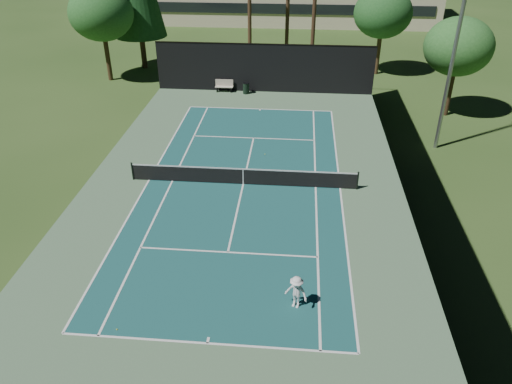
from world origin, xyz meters
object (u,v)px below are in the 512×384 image
tennis_ball_c (265,154)px  tennis_ball_d (165,150)px  tennis_net (243,176)px  player (296,292)px  park_bench (224,85)px  tennis_ball_a (117,329)px  trash_bin (246,88)px  tennis_ball_b (221,168)px

tennis_ball_c → tennis_ball_d: tennis_ball_c is taller
tennis_net → tennis_ball_c: size_ratio=211.88×
player → tennis_ball_d: (-8.72, 13.68, -0.71)m
tennis_ball_c → park_bench: size_ratio=0.04×
tennis_ball_a → trash_bin: (2.04, 26.91, 0.45)m
player → tennis_ball_d: size_ratio=24.96×
park_bench → tennis_net: bearing=-78.0°
tennis_ball_c → trash_bin: (-2.43, 11.43, 0.45)m
player → trash_bin: bearing=125.1°
park_bench → trash_bin: bearing=-10.4°
player → tennis_ball_a: 6.98m
tennis_ball_c → trash_bin: 11.70m
tennis_ball_d → trash_bin: size_ratio=0.06×
park_bench → tennis_ball_c: bearing=-69.9°
tennis_ball_a → park_bench: 27.26m
tennis_net → trash_bin: bearing=95.4°
tennis_ball_a → tennis_ball_c: same height
tennis_ball_a → tennis_ball_b: (1.97, 13.34, 0.01)m
tennis_net → tennis_ball_a: bearing=-106.9°
tennis_net → player: bearing=-71.8°
player → trash_bin: (-4.64, 25.05, -0.26)m
tennis_ball_a → park_bench: size_ratio=0.04×
tennis_ball_b → tennis_ball_d: 4.58m
park_bench → tennis_ball_a: bearing=-90.3°
player → tennis_ball_a: player is taller
tennis_ball_d → park_bench: size_ratio=0.04×
tennis_net → trash_bin: tennis_net is taller
player → tennis_ball_c: 13.81m
player → tennis_ball_b: size_ratio=19.02×
player → tennis_ball_a: (-6.68, -1.87, -0.71)m
player → tennis_ball_d: bearing=147.2°
tennis_net → trash_bin: (-1.47, 15.39, -0.08)m
park_bench → trash_bin: size_ratio=1.59×
tennis_net → tennis_ball_c: 4.11m
tennis_ball_c → trash_bin: bearing=102.0°
player → park_bench: (-6.52, 25.39, -0.19)m
player → tennis_ball_b: 12.42m
tennis_net → trash_bin: size_ratio=13.65×
tennis_ball_d → tennis_ball_c: bearing=-0.6°
player → park_bench: player is taller
tennis_net → player: size_ratio=8.72×
player → park_bench: 26.21m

